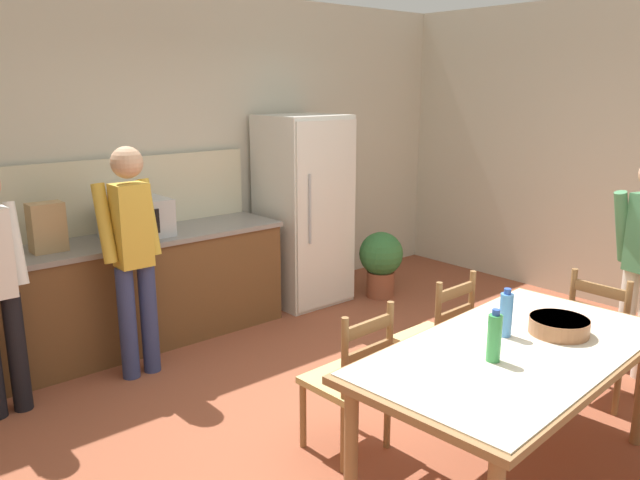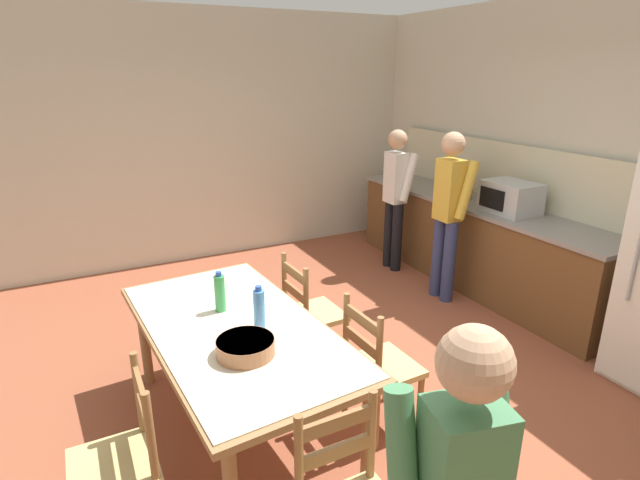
{
  "view_description": "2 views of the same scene",
  "coord_description": "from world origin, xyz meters",
  "px_view_note": "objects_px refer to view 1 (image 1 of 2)",
  "views": [
    {
      "loc": [
        -2.69,
        -2.43,
        2.08
      ],
      "look_at": [
        -0.49,
        0.14,
        1.25
      ],
      "focal_mm": 35.0,
      "sensor_mm": 36.0,
      "label": 1
    },
    {
      "loc": [
        2.68,
        -1.57,
        2.23
      ],
      "look_at": [
        -0.25,
        -0.06,
        1.1
      ],
      "focal_mm": 28.0,
      "sensor_mm": 36.0,
      "label": 2
    }
  ],
  "objects_px": {
    "chair_head_end": "(604,338)",
    "chair_side_far_left": "(350,381)",
    "dining_table": "(515,361)",
    "serving_bowl": "(559,325)",
    "potted_plant": "(381,260)",
    "person_at_counter": "(133,250)",
    "refrigerator": "(304,210)",
    "bottle_near_centre": "(494,337)",
    "chair_side_far_right": "(437,339)",
    "paper_bag": "(47,227)",
    "microwave": "(136,218)",
    "bottle_off_centre": "(506,314)"
  },
  "relations": [
    {
      "from": "chair_head_end",
      "to": "chair_side_far_left",
      "type": "distance_m",
      "value": 1.84
    },
    {
      "from": "dining_table",
      "to": "serving_bowl",
      "type": "xyz_separation_m",
      "value": [
        0.34,
        -0.05,
        0.13
      ]
    },
    {
      "from": "potted_plant",
      "to": "person_at_counter",
      "type": "bearing_deg",
      "value": -178.45
    },
    {
      "from": "refrigerator",
      "to": "serving_bowl",
      "type": "xyz_separation_m",
      "value": [
        -0.66,
        -3.04,
        -0.1
      ]
    },
    {
      "from": "chair_head_end",
      "to": "person_at_counter",
      "type": "relative_size",
      "value": 0.54
    },
    {
      "from": "chair_head_end",
      "to": "chair_side_far_left",
      "type": "relative_size",
      "value": 1.0
    },
    {
      "from": "person_at_counter",
      "to": "potted_plant",
      "type": "relative_size",
      "value": 2.53
    },
    {
      "from": "bottle_near_centre",
      "to": "chair_side_far_right",
      "type": "relative_size",
      "value": 0.3
    },
    {
      "from": "dining_table",
      "to": "bottle_near_centre",
      "type": "height_order",
      "value": "bottle_near_centre"
    },
    {
      "from": "paper_bag",
      "to": "dining_table",
      "type": "relative_size",
      "value": 0.18
    },
    {
      "from": "dining_table",
      "to": "bottle_near_centre",
      "type": "bearing_deg",
      "value": -175.84
    },
    {
      "from": "person_at_counter",
      "to": "chair_side_far_left",
      "type": "bearing_deg",
      "value": -164.3
    },
    {
      "from": "dining_table",
      "to": "chair_head_end",
      "type": "distance_m",
      "value": 1.26
    },
    {
      "from": "chair_side_far_right",
      "to": "chair_side_far_left",
      "type": "relative_size",
      "value": 1.0
    },
    {
      "from": "chair_side_far_left",
      "to": "chair_side_far_right",
      "type": "bearing_deg",
      "value": -178.04
    },
    {
      "from": "microwave",
      "to": "potted_plant",
      "type": "distance_m",
      "value": 2.48
    },
    {
      "from": "chair_side_far_left",
      "to": "refrigerator",
      "type": "bearing_deg",
      "value": -125.67
    },
    {
      "from": "refrigerator",
      "to": "chair_head_end",
      "type": "bearing_deg",
      "value": -85.33
    },
    {
      "from": "chair_side_far_right",
      "to": "chair_side_far_left",
      "type": "xyz_separation_m",
      "value": [
        -0.85,
        -0.06,
        0.0
      ]
    },
    {
      "from": "chair_side_far_right",
      "to": "potted_plant",
      "type": "distance_m",
      "value": 2.17
    },
    {
      "from": "bottle_near_centre",
      "to": "serving_bowl",
      "type": "distance_m",
      "value": 0.58
    },
    {
      "from": "chair_side_far_left",
      "to": "serving_bowl",
      "type": "bearing_deg",
      "value": 133.7
    },
    {
      "from": "bottle_near_centre",
      "to": "person_at_counter",
      "type": "bearing_deg",
      "value": 106.38
    },
    {
      "from": "bottle_off_centre",
      "to": "potted_plant",
      "type": "bearing_deg",
      "value": 57.24
    },
    {
      "from": "paper_bag",
      "to": "chair_side_far_left",
      "type": "height_order",
      "value": "paper_bag"
    },
    {
      "from": "dining_table",
      "to": "chair_side_far_left",
      "type": "bearing_deg",
      "value": 122.95
    },
    {
      "from": "person_at_counter",
      "to": "potted_plant",
      "type": "bearing_deg",
      "value": -88.45
    },
    {
      "from": "microwave",
      "to": "chair_side_far_left",
      "type": "bearing_deg",
      "value": -84.54
    },
    {
      "from": "bottle_near_centre",
      "to": "chair_side_far_left",
      "type": "distance_m",
      "value": 0.91
    },
    {
      "from": "refrigerator",
      "to": "serving_bowl",
      "type": "relative_size",
      "value": 5.69
    },
    {
      "from": "chair_side_far_right",
      "to": "potted_plant",
      "type": "relative_size",
      "value": 1.36
    },
    {
      "from": "microwave",
      "to": "chair_side_far_right",
      "type": "height_order",
      "value": "microwave"
    },
    {
      "from": "serving_bowl",
      "to": "person_at_counter",
      "type": "distance_m",
      "value": 2.86
    },
    {
      "from": "bottle_near_centre",
      "to": "person_at_counter",
      "type": "xyz_separation_m",
      "value": [
        -0.74,
        2.5,
        0.06
      ]
    },
    {
      "from": "bottle_off_centre",
      "to": "serving_bowl",
      "type": "relative_size",
      "value": 0.84
    },
    {
      "from": "potted_plant",
      "to": "bottle_near_centre",
      "type": "bearing_deg",
      "value": -126.21
    },
    {
      "from": "refrigerator",
      "to": "chair_side_far_left",
      "type": "height_order",
      "value": "refrigerator"
    },
    {
      "from": "refrigerator",
      "to": "person_at_counter",
      "type": "relative_size",
      "value": 1.08
    },
    {
      "from": "serving_bowl",
      "to": "chair_side_far_right",
      "type": "relative_size",
      "value": 0.35
    },
    {
      "from": "chair_side_far_left",
      "to": "bottle_near_centre",
      "type": "bearing_deg",
      "value": 105.74
    },
    {
      "from": "chair_side_far_right",
      "to": "bottle_off_centre",
      "type": "bearing_deg",
      "value": 65.56
    },
    {
      "from": "serving_bowl",
      "to": "potted_plant",
      "type": "distance_m",
      "value": 2.95
    },
    {
      "from": "microwave",
      "to": "potted_plant",
      "type": "xyz_separation_m",
      "value": [
        2.35,
        -0.45,
        -0.67
      ]
    },
    {
      "from": "potted_plant",
      "to": "chair_head_end",
      "type": "bearing_deg",
      "value": -99.52
    },
    {
      "from": "chair_side_far_left",
      "to": "dining_table",
      "type": "bearing_deg",
      "value": 120.75
    },
    {
      "from": "refrigerator",
      "to": "paper_bag",
      "type": "bearing_deg",
      "value": 179.73
    },
    {
      "from": "chair_head_end",
      "to": "chair_side_far_right",
      "type": "height_order",
      "value": "same"
    },
    {
      "from": "microwave",
      "to": "chair_head_end",
      "type": "relative_size",
      "value": 0.55
    },
    {
      "from": "paper_bag",
      "to": "chair_side_far_right",
      "type": "xyz_separation_m",
      "value": [
        1.75,
        -2.19,
        -0.65
      ]
    },
    {
      "from": "dining_table",
      "to": "potted_plant",
      "type": "height_order",
      "value": "dining_table"
    }
  ]
}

